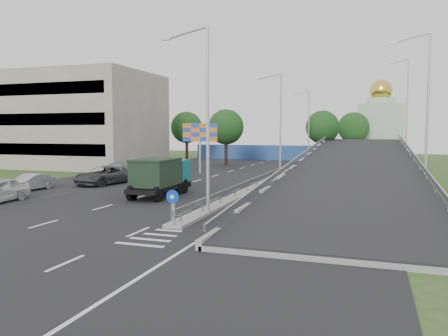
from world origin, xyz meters
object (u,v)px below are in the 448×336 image
at_px(parked_car_c, 104,176).
at_px(lamp_post_near, 204,109).
at_px(dump_truck, 161,175).
at_px(lamp_post_far, 307,123).
at_px(parked_car_b, 30,182).
at_px(parked_car_e, 122,168).
at_px(lamp_post_mid, 279,119).
at_px(church, 380,127).
at_px(sign_bollard, 173,207).
at_px(billboard, 200,135).
at_px(parked_car_d, 116,171).

bearing_deg(parked_car_c, lamp_post_near, -28.22).
xyz_separation_m(lamp_post_near, dump_truck, (-5.42, 5.37, -4.30)).
relative_size(lamp_post_far, parked_car_b, 2.51).
distance_m(dump_truck, parked_car_c, 9.09).
bearing_deg(lamp_post_near, parked_car_e, 132.53).
bearing_deg(parked_car_c, lamp_post_mid, 45.99).
distance_m(church, parked_car_b, 56.03).
distance_m(dump_truck, parked_car_b, 11.01).
distance_m(sign_bollard, lamp_post_far, 44.08).
height_order(lamp_post_near, lamp_post_far, same).
bearing_deg(parked_car_b, church, 65.65).
xyz_separation_m(lamp_post_far, billboard, (-9.11, -18.00, -1.62)).
height_order(lamp_post_mid, dump_truck, lamp_post_mid).
bearing_deg(parked_car_e, lamp_post_near, -51.53).
xyz_separation_m(lamp_post_far, parked_car_e, (-16.28, -22.26, -5.08)).
distance_m(church, parked_car_d, 46.93).
bearing_deg(dump_truck, parked_car_e, 129.94).
height_order(parked_car_b, parked_car_e, parked_car_e).
height_order(lamp_post_near, church, church).
relative_size(billboard, parked_car_d, 1.04).
bearing_deg(lamp_post_near, parked_car_c, 142.91).
bearing_deg(billboard, sign_bollard, -70.79).
distance_m(lamp_post_far, parked_car_e, 28.04).
distance_m(lamp_post_near, parked_car_e, 24.61).
height_order(sign_bollard, lamp_post_near, lamp_post_near).
xyz_separation_m(sign_bollard, church, (10.00, 57.83, 4.28)).
bearing_deg(lamp_post_mid, lamp_post_far, 90.00).
distance_m(lamp_post_near, lamp_post_far, 40.00).
distance_m(lamp_post_near, parked_car_d, 21.30).
bearing_deg(lamp_post_near, lamp_post_mid, 90.00).
bearing_deg(lamp_post_far, parked_car_d, -120.15).
xyz_separation_m(dump_truck, parked_car_e, (-10.85, 12.38, -0.78)).
relative_size(church, billboard, 2.51).
xyz_separation_m(parked_car_b, parked_car_d, (1.51, 9.65, 0.10)).
bearing_deg(lamp_post_far, parked_car_c, -113.78).
distance_m(parked_car_c, parked_car_d, 4.70).
height_order(lamp_post_mid, church, church).
bearing_deg(parked_car_e, parked_car_d, -71.32).
height_order(church, billboard, church).
bearing_deg(sign_bollard, parked_car_d, 129.02).
distance_m(lamp_post_far, parked_car_b, 39.22).
bearing_deg(lamp_post_near, dump_truck, 135.30).
relative_size(parked_car_b, parked_car_e, 0.94).
height_order(billboard, parked_car_e, billboard).
xyz_separation_m(lamp_post_far, parked_car_d, (-14.87, -25.61, -5.04)).
bearing_deg(parked_car_b, parked_car_c, 62.67).
relative_size(church, parked_car_e, 3.24).
bearing_deg(lamp_post_mid, dump_truck, -110.34).
height_order(billboard, parked_car_c, billboard).
height_order(sign_bollard, parked_car_d, sign_bollard).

